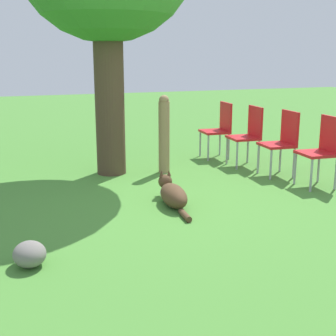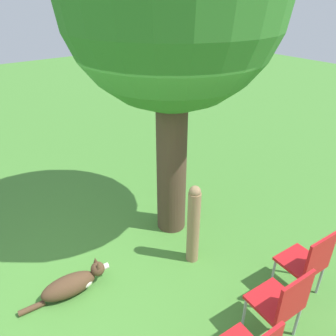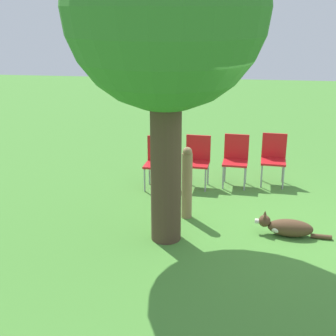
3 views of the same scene
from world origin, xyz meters
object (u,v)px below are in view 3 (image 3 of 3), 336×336
at_px(fence_post, 187,182).
at_px(red_chair_0, 274,156).
at_px(oak_tree, 166,10).
at_px(red_chair_3, 158,159).
at_px(red_chair_2, 197,158).
at_px(red_chair_1, 236,157).
at_px(dog, 287,227).

xyz_separation_m(fence_post, red_chair_0, (1.67, -1.43, -0.04)).
bearing_deg(oak_tree, red_chair_3, 11.59).
bearing_deg(red_chair_2, red_chair_1, 106.88).
bearing_deg(fence_post, red_chair_2, -2.63).
bearing_deg(red_chair_3, red_chair_1, 106.88).
height_order(oak_tree, red_chair_1, oak_tree).
bearing_deg(fence_post, oak_tree, 163.21).
bearing_deg(red_chair_0, red_chair_3, -73.12).
relative_size(oak_tree, red_chair_0, 4.74).
distance_m(red_chair_0, red_chair_3, 2.10).
xyz_separation_m(red_chair_2, red_chair_3, (-0.15, 0.68, 0.00)).
bearing_deg(oak_tree, red_chair_2, -7.73).
distance_m(oak_tree, red_chair_1, 3.52).
height_order(fence_post, red_chair_0, fence_post).
xyz_separation_m(fence_post, red_chair_2, (1.36, -0.06, -0.04)).
distance_m(fence_post, red_chair_1, 1.69).
distance_m(dog, red_chair_1, 2.12).
bearing_deg(red_chair_0, fence_post, -36.34).
bearing_deg(oak_tree, red_chair_1, -23.28).
xyz_separation_m(red_chair_0, red_chair_1, (-0.15, 0.68, 0.00)).
xyz_separation_m(fence_post, red_chair_3, (1.21, 0.62, -0.04)).
xyz_separation_m(dog, fence_post, (0.44, 1.47, 0.44)).
distance_m(oak_tree, red_chair_2, 3.30).
relative_size(dog, red_chair_3, 1.17).
xyz_separation_m(red_chair_0, red_chair_3, (-0.46, 2.05, 0.00)).
bearing_deg(oak_tree, red_chair_0, -34.50).
xyz_separation_m(oak_tree, red_chair_2, (2.10, -0.28, -2.53)).
bearing_deg(fence_post, red_chair_0, -40.63).
xyz_separation_m(dog, red_chair_0, (2.10, 0.04, 0.40)).
height_order(oak_tree, dog, oak_tree).
xyz_separation_m(oak_tree, dog, (0.30, -1.69, -2.93)).
height_order(red_chair_0, red_chair_2, same).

